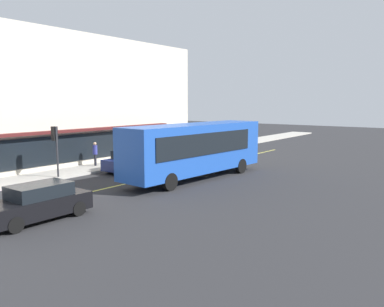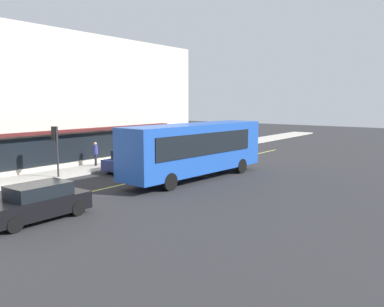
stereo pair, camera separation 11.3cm
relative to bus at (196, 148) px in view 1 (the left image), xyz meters
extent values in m
plane|color=#28282B|center=(-1.02, 2.38, -1.99)|extent=(120.00, 120.00, 0.00)
cube|color=#B2ADA3|center=(-1.02, 8.06, -1.91)|extent=(80.00, 3.04, 0.15)
cube|color=#D8D14C|center=(-1.02, 2.38, -1.98)|extent=(36.00, 0.16, 0.01)
cube|color=beige|center=(-1.63, 13.73, 3.01)|extent=(26.62, 8.30, 10.00)
cube|color=#4C1919|center=(-1.63, 9.33, 0.81)|extent=(18.63, 0.70, 0.20)
cube|color=black|center=(-1.63, 9.55, -0.49)|extent=(15.97, 0.08, 2.00)
cube|color=#1E4CAD|center=(-0.04, 0.00, 0.01)|extent=(11.14, 3.24, 3.00)
cube|color=black|center=(5.40, -0.37, 0.37)|extent=(0.26, 2.10, 1.80)
cube|color=black|center=(-0.25, 1.29, 0.37)|extent=(8.78, 0.66, 1.32)
cube|color=black|center=(-0.42, -1.24, 0.37)|extent=(8.78, 0.66, 1.32)
cube|color=#0CF259|center=(5.47, -0.37, 1.26)|extent=(0.21, 1.90, 0.36)
cube|color=#2D2D33|center=(5.50, -0.38, -1.24)|extent=(0.32, 2.41, 0.40)
cylinder|color=black|center=(3.55, 0.89, -1.49)|extent=(1.02, 0.37, 1.00)
cylinder|color=black|center=(3.40, -1.37, -1.49)|extent=(1.02, 0.37, 1.00)
cylinder|color=black|center=(-3.47, 1.37, -1.49)|extent=(1.02, 0.37, 1.00)
cylinder|color=black|center=(-3.63, -0.88, -1.49)|extent=(1.02, 0.37, 1.00)
cylinder|color=#2D2D33|center=(-5.43, 6.85, -0.24)|extent=(0.12, 0.12, 3.20)
cube|color=black|center=(-5.43, 7.05, 0.91)|extent=(0.30, 0.30, 0.90)
sphere|color=red|center=(-5.43, 7.22, 1.18)|extent=(0.18, 0.18, 0.18)
sphere|color=orange|center=(-5.43, 7.22, 0.91)|extent=(0.18, 0.18, 0.18)
sphere|color=green|center=(-5.43, 7.22, 0.64)|extent=(0.18, 0.18, 0.18)
cube|color=navy|center=(-0.51, 5.19, -1.39)|extent=(4.33, 1.86, 0.75)
cube|color=black|center=(-0.66, 5.19, -0.74)|extent=(2.43, 1.55, 0.55)
cylinder|color=black|center=(0.90, 6.03, -1.67)|extent=(0.64, 0.23, 0.64)
cylinder|color=black|center=(0.93, 4.39, -1.67)|extent=(0.64, 0.23, 0.64)
cylinder|color=black|center=(-1.94, 5.99, -1.67)|extent=(0.64, 0.23, 0.64)
cylinder|color=black|center=(-1.91, 4.35, -1.67)|extent=(0.64, 0.23, 0.64)
cube|color=black|center=(-11.10, 0.03, -1.39)|extent=(4.31, 1.83, 0.75)
cube|color=black|center=(-10.95, 0.02, -0.74)|extent=(2.42, 1.53, 0.55)
cylinder|color=black|center=(-12.52, -0.78, -1.67)|extent=(0.64, 0.23, 0.64)
cylinder|color=black|center=(-9.68, -0.81, -1.67)|extent=(0.64, 0.23, 0.64)
cylinder|color=black|center=(-9.67, 0.83, -1.67)|extent=(0.64, 0.23, 0.64)
cylinder|color=black|center=(-1.17, 8.42, -1.41)|extent=(0.18, 0.18, 0.85)
cylinder|color=#33388C|center=(-1.17, 8.42, -0.65)|extent=(0.34, 0.34, 0.67)
sphere|color=tan|center=(-1.17, 8.42, -0.19)|extent=(0.24, 0.24, 0.24)
cylinder|color=black|center=(5.15, 7.68, -1.45)|extent=(0.18, 0.18, 0.77)
cylinder|color=#594C47|center=(5.15, 7.68, -0.76)|extent=(0.34, 0.34, 0.61)
sphere|color=tan|center=(5.15, 7.68, -0.35)|extent=(0.21, 0.21, 0.21)
camera|label=1|loc=(-19.88, -14.58, 2.94)|focal=36.57mm
camera|label=2|loc=(-19.81, -14.67, 2.94)|focal=36.57mm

